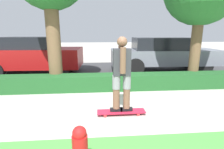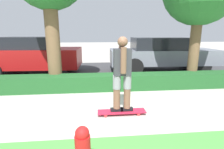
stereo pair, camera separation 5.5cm
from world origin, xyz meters
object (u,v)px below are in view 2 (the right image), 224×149
Objects in this scene: skateboard at (122,112)px; skater_person at (122,73)px; parked_car_front at (33,55)px; parked_car_middle at (162,53)px.

skateboard is 0.85m from skater_person.
parked_car_front is (-3.18, 4.25, 0.74)m from skateboard.
parked_car_middle is at bearing 2.33° from parked_car_front.
parked_car_middle is at bearing 59.62° from skater_person.
skater_person reaches higher than parked_car_front.
parked_car_front reaches higher than skateboard.
skateboard is at bearing -118.32° from parked_car_middle.
skater_person is 0.32× the size of parked_car_middle.
skater_person is 0.40× the size of parked_car_front.
skater_person is at bearing -45.00° from skateboard.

